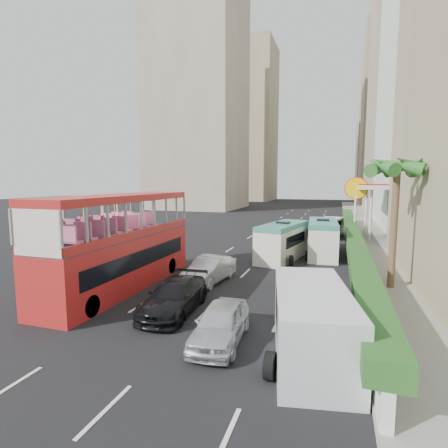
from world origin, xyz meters
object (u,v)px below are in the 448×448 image
at_px(car_silver_lane_a, 209,282).
at_px(panel_van_far, 329,228).
at_px(minibus_far, 322,238).
at_px(palm_tree, 394,227).
at_px(car_black, 174,312).
at_px(shell_station, 389,211).
at_px(van_asset, 296,245).
at_px(minibus_near, 283,241).
at_px(panel_van_near, 311,322).
at_px(double_decker_bus, 121,242).
at_px(car_silver_lane_b, 221,342).

bearing_deg(car_silver_lane_a, panel_van_far, 78.80).
bearing_deg(minibus_far, palm_tree, -67.48).
distance_m(minibus_far, panel_van_far, 9.78).
bearing_deg(car_black, panel_van_far, 72.43).
bearing_deg(car_silver_lane_a, shell_station, 66.35).
bearing_deg(van_asset, panel_van_far, 59.18).
xyz_separation_m(palm_tree, shell_station, (2.20, 19.00, -0.63)).
distance_m(minibus_near, panel_van_near, 14.49).
distance_m(minibus_far, palm_tree, 8.98).
bearing_deg(minibus_near, shell_station, 68.52).
bearing_deg(double_decker_bus, minibus_near, 53.38).
bearing_deg(panel_van_far, car_silver_lane_b, -85.17).
height_order(car_silver_lane_a, van_asset, car_silver_lane_a).
bearing_deg(palm_tree, minibus_near, 139.27).
xyz_separation_m(car_silver_lane_a, car_black, (0.14, -4.76, 0.00)).
bearing_deg(minibus_far, shell_station, 57.88).
xyz_separation_m(car_black, minibus_near, (2.93, 12.05, 1.34)).
distance_m(car_silver_lane_a, van_asset, 14.09).
distance_m(car_black, minibus_far, 15.38).
bearing_deg(panel_van_far, double_decker_bus, -103.73).
relative_size(minibus_far, shell_station, 0.78).
height_order(van_asset, panel_van_far, panel_van_far).
height_order(panel_van_far, shell_station, shell_station).
relative_size(double_decker_bus, minibus_near, 1.82).
relative_size(van_asset, palm_tree, 0.76).
distance_m(minibus_near, panel_van_far, 12.32).
xyz_separation_m(van_asset, palm_tree, (6.33, -12.08, 3.38)).
relative_size(double_decker_bus, shell_station, 1.38).
bearing_deg(minibus_near, panel_van_near, -65.64).
xyz_separation_m(minibus_near, shell_station, (8.80, 13.32, 1.41)).
bearing_deg(palm_tree, car_black, -146.25).
bearing_deg(car_black, car_silver_lane_b, -39.97).
bearing_deg(car_silver_lane_b, car_black, 139.74).
xyz_separation_m(car_silver_lane_b, van_asset, (0.33, 20.56, 0.00)).
distance_m(minibus_near, palm_tree, 8.95).
bearing_deg(minibus_near, panel_van_far, 87.91).
distance_m(car_silver_lane_b, car_black, 3.56).
distance_m(car_silver_lane_a, car_black, 4.76).
distance_m(minibus_near, minibus_far, 3.51).
distance_m(van_asset, palm_tree, 14.05).
bearing_deg(panel_van_far, minibus_near, -92.58).
xyz_separation_m(double_decker_bus, van_asset, (7.47, 16.08, -2.53)).
distance_m(minibus_far, panel_van_near, 16.34).
relative_size(double_decker_bus, car_silver_lane_a, 2.47).
bearing_deg(minibus_far, panel_van_far, 84.94).
distance_m(double_decker_bus, minibus_near, 12.13).
bearing_deg(palm_tree, van_asset, 117.65).
xyz_separation_m(double_decker_bus, car_silver_lane_b, (7.14, -4.48, -2.53)).
bearing_deg(panel_van_near, minibus_near, 91.90).
relative_size(panel_van_near, shell_station, 0.71).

